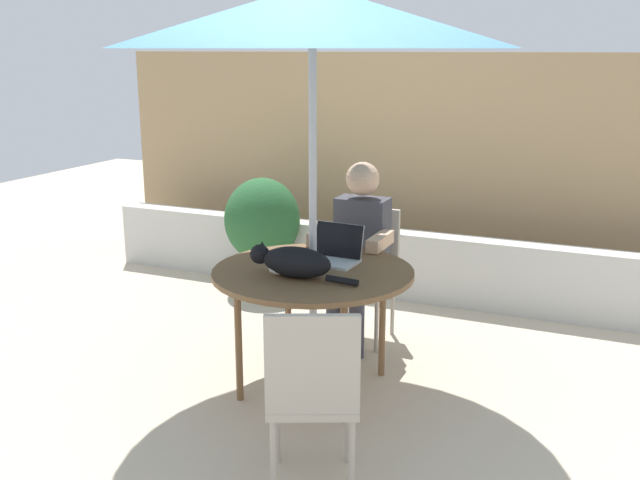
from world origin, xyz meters
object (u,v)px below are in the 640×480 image
Objects in this scene: chair_occupied at (366,263)px; cat at (292,262)px; patio_table at (313,278)px; patio_umbrella at (312,17)px; chair_empty at (313,387)px; potted_plant_near_fence at (262,227)px; person_seated at (358,244)px; laptop at (335,251)px.

cat reaches higher than chair_occupied.
patio_table is 0.91m from chair_occupied.
patio_umbrella is 2.54× the size of chair_empty.
potted_plant_near_fence is (-1.14, 0.64, -0.00)m from chair_occupied.
person_seated is (0.00, -0.16, 0.17)m from chair_occupied.
chair_empty is 1.36× the size of cat.
patio_table is 1.29× the size of chair_occupied.
laptop reaches higher than chair_empty.
chair_empty is at bearing -57.94° from potted_plant_near_fence.
chair_empty is 0.96× the size of potted_plant_near_fence.
patio_umbrella is 1.33m from laptop.
patio_umbrella is 1.30m from cat.
cat is (-0.05, -0.16, -1.29)m from patio_umbrella.
patio_table is 1.29× the size of chair_empty.
cat is (-0.05, -1.06, 0.29)m from chair_occupied.
chair_empty is at bearing -59.33° from cat.
patio_umbrella is 1.84× the size of person_seated.
chair_empty is 2.97m from potted_plant_near_fence.
person_seated reaches higher than chair_occupied.
potted_plant_near_fence reaches higher than chair_empty.
cat is (-0.05, -0.16, 0.13)m from patio_table.
chair_empty is at bearing -75.80° from person_seated.
patio_table is 1.43m from patio_umbrella.
cat is at bearing -107.10° from patio_umbrella.
chair_empty is 0.72× the size of person_seated.
patio_umbrella reaches higher than cat.
person_seated is 1.88× the size of cat.
laptop reaches higher than cat.
patio_umbrella is 3.47× the size of cat.
person_seated is at bearing -90.00° from chair_occupied.
patio_umbrella is at bearing 0.00° from patio_table.
potted_plant_near_fence is (-1.09, 1.70, -0.29)m from cat.
chair_empty is at bearing -72.05° from laptop.
laptop is at bearing -84.79° from person_seated.
chair_empty is at bearing -66.11° from patio_table.
laptop reaches higher than chair_occupied.
cat is (-0.48, 0.82, 0.29)m from chair_empty.
potted_plant_near_fence is at bearing 126.62° from patio_table.
chair_occupied is at bearing 94.01° from laptop.
person_seated is at bearing 90.00° from patio_table.
potted_plant_near_fence is at bearing 131.95° from laptop.
potted_plant_near_fence is at bearing 122.71° from cat.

